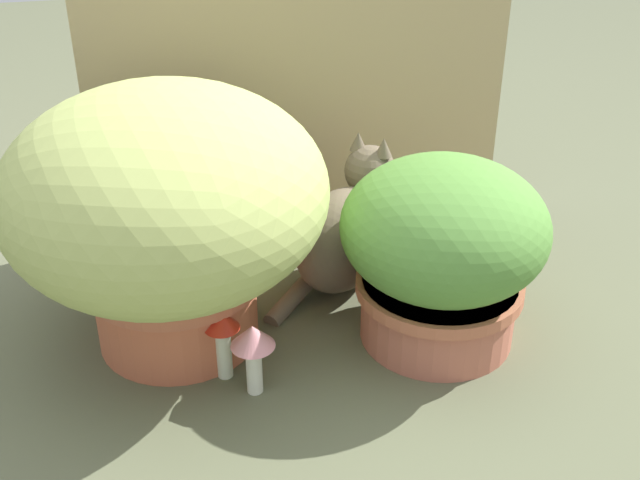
% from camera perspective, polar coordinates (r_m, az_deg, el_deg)
% --- Properties ---
extents(ground_plane, '(6.00, 6.00, 0.00)m').
position_cam_1_polar(ground_plane, '(1.57, -1.64, -7.08)').
color(ground_plane, '#595D42').
extents(cardboard_backdrop, '(0.96, 0.03, 0.97)m').
position_cam_1_polar(cardboard_backdrop, '(1.78, -1.38, 15.02)').
color(cardboard_backdrop, tan).
rests_on(cardboard_backdrop, ground).
extents(grass_planter, '(0.58, 0.58, 0.50)m').
position_cam_1_polar(grass_planter, '(1.45, -10.91, 2.43)').
color(grass_planter, '#C06240').
rests_on(grass_planter, ground).
extents(leafy_planter, '(0.38, 0.38, 0.37)m').
position_cam_1_polar(leafy_planter, '(1.49, 8.75, -0.62)').
color(leafy_planter, '#B7654D').
rests_on(leafy_planter, ground).
extents(cat, '(0.35, 0.31, 0.32)m').
position_cam_1_polar(cat, '(1.68, 1.91, 0.62)').
color(cat, brown).
rests_on(cat, ground).
extents(mushroom_ornament_pink, '(0.08, 0.08, 0.14)m').
position_cam_1_polar(mushroom_ornament_pink, '(1.39, -4.82, -7.43)').
color(mushroom_ornament_pink, silver).
rests_on(mushroom_ornament_pink, ground).
extents(mushroom_ornament_red, '(0.06, 0.06, 0.14)m').
position_cam_1_polar(mushroom_ornament_red, '(1.43, -6.99, -6.61)').
color(mushroom_ornament_red, silver).
rests_on(mushroom_ornament_red, ground).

